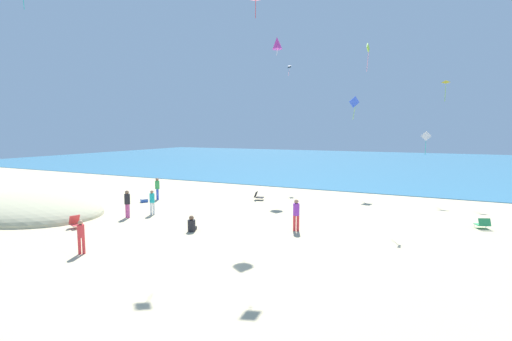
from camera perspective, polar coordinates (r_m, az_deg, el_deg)
The scene contains 19 objects.
ground_plane at distance 23.38m, azimuth 3.33°, elevation -6.39°, with size 120.00×120.00×0.00m, color #C6B58C.
ocean_water at distance 61.69m, azimuth 17.71°, elevation 1.13°, with size 120.00×60.00×0.05m, color teal.
dune_mound at distance 27.39m, azimuth -31.21°, elevation -5.42°, with size 10.50×7.35×2.40m, color #B8B088.
beach_chair_mid_beach at distance 21.91m, azimuth -25.47°, elevation -7.03°, with size 0.79×0.70×0.66m.
beach_chair_near_camera at distance 27.53m, azimuth 0.31°, elevation -3.87°, with size 0.76×0.67×0.61m.
beach_chair_far_left at distance 22.83m, azimuth 30.94°, elevation -6.86°, with size 0.78×0.78×0.58m.
cooler_box at distance 27.88m, azimuth -16.45°, elevation -4.33°, with size 0.53×0.57×0.26m.
person_0 at distance 23.57m, azimuth -15.34°, elevation -4.38°, with size 0.39×0.39×1.48m.
person_1 at distance 19.45m, azimuth -9.62°, elevation -8.13°, with size 0.53×0.72×0.81m.
person_2 at distance 23.17m, azimuth -18.77°, elevation -4.49°, with size 0.36×0.36×1.60m.
person_3 at distance 19.19m, azimuth 6.06°, elevation -6.34°, with size 0.37×0.37×1.61m.
person_4 at distance 17.22m, azimuth -24.80°, elevation -8.72°, with size 0.40×0.40×1.41m.
person_5 at distance 28.46m, azimuth -14.61°, elevation -2.44°, with size 0.45×0.45×1.60m.
kite_blue at distance 31.67m, azimuth 14.54°, elevation 9.85°, with size 0.70×0.67×1.86m.
kite_magenta at distance 32.22m, azimuth 3.19°, elevation 18.57°, with size 1.10×1.07×1.47m.
kite_black at distance 36.23m, azimuth 4.92°, elevation 15.29°, with size 0.35×0.45×0.98m.
kite_lime at distance 24.45m, azimuth 16.47°, elevation 17.01°, with size 0.10×0.55×1.66m.
kite_yellow at distance 31.81m, azimuth 26.62°, elevation 11.81°, with size 0.48×0.39×1.62m.
kite_white at distance 29.35m, azimuth 24.18°, elevation 4.61°, with size 0.71×0.25×1.69m.
Camera 1 is at (8.76, -11.08, 5.05)m, focal length 26.63 mm.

